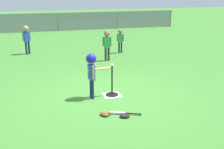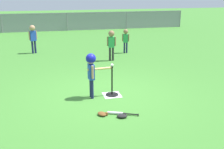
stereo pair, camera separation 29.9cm
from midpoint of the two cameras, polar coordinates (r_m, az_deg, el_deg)
The scene contains 12 objects.
ground_plane at distance 6.94m, azimuth -2.60°, elevation -4.38°, with size 60.00×60.00×0.00m, color #3D7A2D.
home_plate at distance 6.94m, azimuth -1.24°, elevation -4.31°, with size 0.44×0.44×0.01m, color white.
batting_tee at distance 6.90m, azimuth -1.24°, elevation -3.37°, with size 0.32×0.32×0.76m.
baseball_on_tee at distance 6.69m, azimuth -1.28°, elevation 1.97°, with size 0.07×0.07×0.07m, color white.
batter_child at distance 6.54m, azimuth -5.60°, elevation 1.60°, with size 0.63×0.32×1.13m.
fielder_deep_right at distance 10.14m, azimuth -1.90°, elevation 6.96°, with size 0.33×0.23×1.14m.
fielder_near_right at distance 11.45m, azimuth 1.01°, elevation 7.74°, with size 0.28×0.20×1.00m.
fielder_deep_left at distance 11.77m, azimuth -18.22°, elevation 7.70°, with size 0.33×0.23×1.18m.
spare_bat_silver at distance 5.91m, azimuth 0.39°, elevation -8.11°, with size 0.64×0.32×0.06m.
glove_by_plate at distance 5.86m, azimuth -3.02°, elevation -8.31°, with size 0.25×0.27×0.07m.
glove_near_bats at distance 5.78m, azimuth 1.24°, elevation -8.65°, with size 0.25×0.20×0.07m.
outfield_fence at distance 18.09m, azimuth -11.63°, elevation 10.88°, with size 16.06×0.06×1.15m.
Camera 1 is at (-1.64, -6.22, 2.58)m, focal length 43.56 mm.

